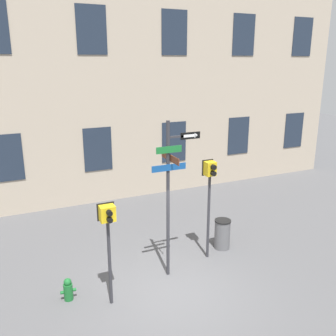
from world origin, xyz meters
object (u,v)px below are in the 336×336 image
(street_sign_pole, at_px, (171,187))
(pedestrian_signal_left, at_px, (108,227))
(trash_bin, at_px, (222,234))
(fire_hydrant, at_px, (68,290))
(pedestrian_signal_right, at_px, (210,184))

(street_sign_pole, distance_m, pedestrian_signal_left, 2.03)
(trash_bin, bearing_deg, street_sign_pole, -162.17)
(fire_hydrant, xyz_separation_m, trash_bin, (4.93, 0.69, 0.20))
(street_sign_pole, height_order, pedestrian_signal_left, street_sign_pole)
(street_sign_pole, relative_size, pedestrian_signal_right, 1.43)
(street_sign_pole, height_order, trash_bin, street_sign_pole)
(fire_hydrant, relative_size, trash_bin, 0.62)
(fire_hydrant, bearing_deg, street_sign_pole, 0.20)
(street_sign_pole, relative_size, fire_hydrant, 7.31)
(pedestrian_signal_right, xyz_separation_m, fire_hydrant, (-4.23, -0.39, -2.07))
(street_sign_pole, bearing_deg, pedestrian_signal_right, 15.06)
(street_sign_pole, xyz_separation_m, fire_hydrant, (-2.81, -0.01, -2.29))
(pedestrian_signal_left, height_order, pedestrian_signal_right, pedestrian_signal_right)
(pedestrian_signal_left, height_order, trash_bin, pedestrian_signal_left)
(pedestrian_signal_right, bearing_deg, pedestrian_signal_left, -163.67)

